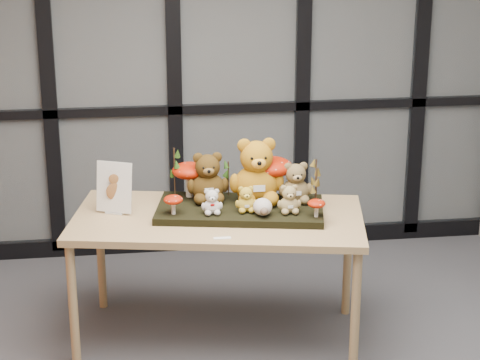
{
  "coord_description": "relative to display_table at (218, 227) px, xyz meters",
  "views": [
    {
      "loc": [
        -0.79,
        -3.41,
        2.48
      ],
      "look_at": [
        -0.18,
        1.07,
        0.98
      ],
      "focal_mm": 65.0,
      "sensor_mm": 36.0,
      "label": 1
    }
  ],
  "objects": [
    {
      "name": "room_shell",
      "position": [
        0.3,
        -1.11,
        0.99
      ],
      "size": [
        5.0,
        5.0,
        5.0
      ],
      "color": "#ADAAA3",
      "rests_on": "floor"
    },
    {
      "name": "glass_partition",
      "position": [
        0.3,
        1.36,
        0.72
      ],
      "size": [
        4.9,
        0.06,
        2.78
      ],
      "color": "#2D383F",
      "rests_on": "floor"
    },
    {
      "name": "display_table",
      "position": [
        0.0,
        0.0,
        0.0
      ],
      "size": [
        1.75,
        1.11,
        0.76
      ],
      "rotation": [
        0.0,
        0.0,
        -0.19
      ],
      "color": "tan",
      "rests_on": "floor"
    },
    {
      "name": "diorama_tray",
      "position": [
        0.13,
        0.04,
        0.09
      ],
      "size": [
        1.0,
        0.64,
        0.04
      ],
      "primitive_type": "cube",
      "rotation": [
        0.0,
        0.0,
        -0.19
      ],
      "color": "black",
      "rests_on": "display_table"
    },
    {
      "name": "bear_pooh_yellow",
      "position": [
        0.23,
        0.11,
        0.31
      ],
      "size": [
        0.36,
        0.34,
        0.41
      ],
      "primitive_type": null,
      "rotation": [
        0.0,
        0.0,
        -0.19
      ],
      "color": "#B17414",
      "rests_on": "diorama_tray"
    },
    {
      "name": "bear_brown_medium",
      "position": [
        -0.04,
        0.16,
        0.26
      ],
      "size": [
        0.28,
        0.26,
        0.31
      ],
      "primitive_type": null,
      "rotation": [
        0.0,
        0.0,
        -0.19
      ],
      "color": "#452E0E",
      "rests_on": "diorama_tray"
    },
    {
      "name": "bear_tan_back",
      "position": [
        0.46,
        0.08,
        0.23
      ],
      "size": [
        0.23,
        0.21,
        0.26
      ],
      "primitive_type": null,
      "rotation": [
        0.0,
        0.0,
        -0.19
      ],
      "color": "brown",
      "rests_on": "diorama_tray"
    },
    {
      "name": "bear_small_yellow",
      "position": [
        0.15,
        -0.05,
        0.19
      ],
      "size": [
        0.14,
        0.13,
        0.16
      ],
      "primitive_type": null,
      "rotation": [
        0.0,
        0.0,
        -0.19
      ],
      "color": "gold",
      "rests_on": "diorama_tray"
    },
    {
      "name": "bear_white_bow",
      "position": [
        -0.04,
        -0.06,
        0.18
      ],
      "size": [
        0.14,
        0.13,
        0.16
      ],
      "primitive_type": null,
      "rotation": [
        0.0,
        0.0,
        -0.19
      ],
      "color": "silver",
      "rests_on": "diorama_tray"
    },
    {
      "name": "bear_beige_small",
      "position": [
        0.39,
        -0.1,
        0.19
      ],
      "size": [
        0.15,
        0.14,
        0.18
      ],
      "primitive_type": null,
      "rotation": [
        0.0,
        0.0,
        -0.19
      ],
      "color": "tan",
      "rests_on": "diorama_tray"
    },
    {
      "name": "plush_cream_hedgehog",
      "position": [
        0.23,
        -0.12,
        0.16
      ],
      "size": [
        0.09,
        0.09,
        0.11
      ],
      "primitive_type": null,
      "rotation": [
        0.0,
        0.0,
        -0.19
      ],
      "color": "beige",
      "rests_on": "diorama_tray"
    },
    {
      "name": "mushroom_back_left",
      "position": [
        -0.14,
        0.24,
        0.22
      ],
      "size": [
        0.2,
        0.2,
        0.22
      ],
      "primitive_type": null,
      "color": "#A21A05",
      "rests_on": "diorama_tray"
    },
    {
      "name": "mushroom_back_right",
      "position": [
        0.33,
        0.16,
        0.24
      ],
      "size": [
        0.24,
        0.24,
        0.27
      ],
      "primitive_type": null,
      "color": "#A21A05",
      "rests_on": "diorama_tray"
    },
    {
      "name": "mushroom_front_left",
      "position": [
        -0.25,
        -0.04,
        0.17
      ],
      "size": [
        0.11,
        0.11,
        0.12
      ],
      "primitive_type": null,
      "color": "#A21A05",
      "rests_on": "diorama_tray"
    },
    {
      "name": "mushroom_front_right",
      "position": [
        0.52,
        -0.18,
        0.16
      ],
      "size": [
        0.1,
        0.1,
        0.11
      ],
      "primitive_type": null,
      "color": "#A21A05",
      "rests_on": "diorama_tray"
    },
    {
      "name": "sprig_green_far_left",
      "position": [
        -0.22,
        0.23,
        0.26
      ],
      "size": [
        0.05,
        0.05,
        0.3
      ],
      "primitive_type": null,
      "color": "#143D0D",
      "rests_on": "diorama_tray"
    },
    {
      "name": "sprig_green_mid_left",
      "position": [
        -0.08,
        0.25,
        0.24
      ],
      "size": [
        0.05,
        0.05,
        0.26
      ],
      "primitive_type": null,
      "color": "#143D0D",
      "rests_on": "diorama_tray"
    },
    {
      "name": "sprig_dry_far_right",
      "position": [
        0.57,
        0.05,
        0.23
      ],
      "size": [
        0.05,
        0.05,
        0.25
      ],
      "primitive_type": null,
      "color": "brown",
      "rests_on": "diorama_tray"
    },
    {
      "name": "sprig_dry_mid_right",
      "position": [
        0.54,
        -0.07,
        0.23
      ],
      "size": [
        0.05,
        0.05,
        0.24
      ],
      "primitive_type": null,
      "color": "brown",
      "rests_on": "diorama_tray"
    },
    {
      "name": "sprig_green_centre",
      "position": [
        0.09,
        0.23,
        0.21
      ],
      "size": [
        0.05,
        0.05,
        0.21
      ],
      "primitive_type": null,
      "color": "#143D0D",
      "rests_on": "diorama_tray"
    },
    {
      "name": "sign_holder",
      "position": [
        -0.57,
        0.13,
        0.2
      ],
      "size": [
        0.21,
        0.13,
        0.3
      ],
      "rotation": [
        0.0,
        0.0,
        -0.41
      ],
      "color": "silver",
      "rests_on": "display_table"
    },
    {
      "name": "label_card",
      "position": [
        -0.01,
        -0.33,
        0.07
      ],
      "size": [
        0.09,
        0.03,
        0.0
      ],
      "primitive_type": "cube",
      "color": "white",
      "rests_on": "display_table"
    }
  ]
}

